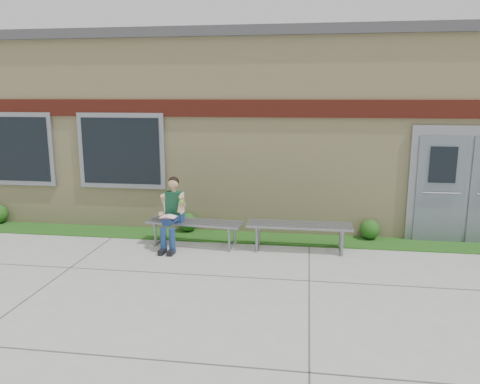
# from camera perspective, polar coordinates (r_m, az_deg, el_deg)

# --- Properties ---
(ground) EXTENTS (80.00, 80.00, 0.00)m
(ground) POSITION_cam_1_polar(r_m,az_deg,el_deg) (7.14, 0.22, -11.89)
(ground) COLOR #9E9E99
(ground) RESTS_ON ground
(grass_strip) EXTENTS (16.00, 0.80, 0.02)m
(grass_strip) POSITION_cam_1_polar(r_m,az_deg,el_deg) (9.56, 2.40, -5.64)
(grass_strip) COLOR #154A13
(grass_strip) RESTS_ON ground
(school_building) EXTENTS (16.20, 6.22, 4.20)m
(school_building) POSITION_cam_1_polar(r_m,az_deg,el_deg) (12.52, 4.08, 8.22)
(school_building) COLOR beige
(school_building) RESTS_ON ground
(bench_left) EXTENTS (1.88, 0.68, 0.48)m
(bench_left) POSITION_cam_1_polar(r_m,az_deg,el_deg) (9.08, -5.52, -4.25)
(bench_left) COLOR gray
(bench_left) RESTS_ON ground
(bench_right) EXTENTS (1.95, 0.54, 0.51)m
(bench_right) POSITION_cam_1_polar(r_m,az_deg,el_deg) (8.83, 7.23, -4.62)
(bench_right) COLOR gray
(bench_right) RESTS_ON ground
(girl) EXTENTS (0.47, 0.80, 1.36)m
(girl) POSITION_cam_1_polar(r_m,az_deg,el_deg) (8.90, -8.27, -2.33)
(girl) COLOR navy
(girl) RESTS_ON ground
(shrub_mid) EXTENTS (0.39, 0.39, 0.39)m
(shrub_mid) POSITION_cam_1_polar(r_m,az_deg,el_deg) (10.01, -6.41, -3.67)
(shrub_mid) COLOR #154A13
(shrub_mid) RESTS_ON grass_strip
(shrub_east) EXTENTS (0.39, 0.39, 0.39)m
(shrub_east) POSITION_cam_1_polar(r_m,az_deg,el_deg) (9.78, 15.55, -4.41)
(shrub_east) COLOR #154A13
(shrub_east) RESTS_ON grass_strip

